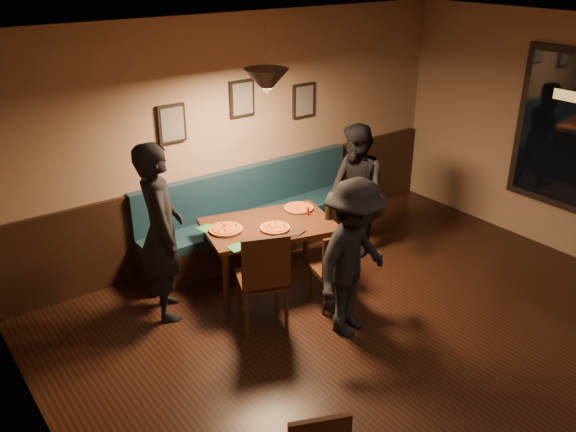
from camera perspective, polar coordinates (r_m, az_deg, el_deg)
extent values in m
plane|color=black|center=(5.49, 16.80, -15.66)|extent=(7.00, 7.00, 0.00)
plane|color=silver|center=(4.33, 21.36, 14.27)|extent=(7.00, 7.00, 0.00)
plane|color=#8C704F|center=(7.14, -4.45, 7.67)|extent=(6.00, 0.00, 6.00)
plane|color=#8C704F|center=(3.14, -17.16, -17.44)|extent=(0.00, 7.00, 7.00)
cube|color=black|center=(7.42, -4.10, 0.95)|extent=(5.88, 0.06, 1.00)
cube|color=black|center=(6.62, -11.06, 8.66)|extent=(0.32, 0.04, 0.42)
cube|color=black|center=(7.00, -4.44, 11.14)|extent=(0.32, 0.04, 0.42)
cube|color=black|center=(7.54, 1.50, 10.99)|extent=(0.32, 0.04, 0.42)
cone|color=black|center=(5.91, -2.07, 12.71)|extent=(0.44, 0.44, 0.25)
cube|color=black|center=(6.55, -1.82, -3.64)|extent=(1.54, 1.18, 0.73)
imported|color=black|center=(5.92, -12.04, -1.49)|extent=(0.62, 0.77, 1.82)
imported|color=black|center=(7.13, 6.51, 2.41)|extent=(0.75, 0.88, 1.59)
imported|color=black|center=(5.60, 6.27, -4.08)|extent=(1.15, 0.86, 1.58)
cylinder|color=orange|center=(6.25, -5.98, -1.26)|extent=(0.36, 0.36, 0.04)
cylinder|color=orange|center=(6.26, -1.26, -1.13)|extent=(0.42, 0.42, 0.04)
cylinder|color=orange|center=(6.73, 1.03, 0.80)|extent=(0.42, 0.42, 0.04)
cylinder|color=black|center=(6.48, 3.90, 0.38)|extent=(0.10, 0.10, 0.17)
cylinder|color=#911204|center=(6.57, 1.93, 0.52)|extent=(0.03, 0.03, 0.11)
cube|color=#1D6F2D|center=(6.34, -7.79, -1.16)|extent=(0.19, 0.19, 0.01)
cube|color=#207939|center=(5.90, -4.89, -3.03)|extent=(0.16, 0.16, 0.01)
cube|color=silver|center=(6.10, 0.64, -1.99)|extent=(0.20, 0.09, 0.00)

